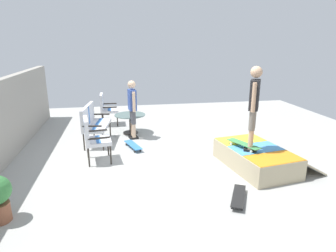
% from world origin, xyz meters
% --- Properties ---
extents(ground_plane, '(12.00, 12.00, 0.10)m').
position_xyz_m(ground_plane, '(0.00, 0.00, -0.05)').
color(ground_plane, '#A8A8A3').
extents(skate_ramp, '(2.01, 1.94, 0.45)m').
position_xyz_m(skate_ramp, '(-0.81, -1.45, 0.22)').
color(skate_ramp, tan).
rests_on(skate_ramp, ground_plane).
extents(patio_bench, '(1.31, 0.71, 1.02)m').
position_xyz_m(patio_bench, '(1.42, 2.13, 0.62)').
color(patio_bench, '#2D2823').
rests_on(patio_bench, ground_plane).
extents(patio_chair_near_house, '(0.63, 0.56, 1.02)m').
position_xyz_m(patio_chair_near_house, '(3.16, 1.85, 0.61)').
color(patio_chair_near_house, '#2D2823').
rests_on(patio_chair_near_house, ground_plane).
extents(patio_chair_by_wall, '(0.69, 0.63, 1.02)m').
position_xyz_m(patio_chair_by_wall, '(0.10, 2.04, 0.61)').
color(patio_chair_by_wall, '#2D2823').
rests_on(patio_chair_by_wall, ground_plane).
extents(patio_table, '(0.90, 0.90, 0.57)m').
position_xyz_m(patio_table, '(2.11, 1.12, 0.40)').
color(patio_table, '#2D2823').
rests_on(patio_table, ground_plane).
extents(person_watching, '(0.47, 0.29, 1.63)m').
position_xyz_m(person_watching, '(1.63, 1.07, 0.94)').
color(person_watching, black).
rests_on(person_watching, ground_plane).
extents(person_skater, '(0.43, 0.35, 1.73)m').
position_xyz_m(person_skater, '(-0.91, -1.23, 1.46)').
color(person_skater, black).
rests_on(person_skater, skate_ramp).
extents(skateboard_by_bench, '(0.82, 0.45, 0.10)m').
position_xyz_m(skateboard_by_bench, '(0.80, 1.12, 0.08)').
color(skateboard_by_bench, '#3372B2').
rests_on(skateboard_by_bench, ground_plane).
extents(skateboard_spare, '(0.80, 0.54, 0.10)m').
position_xyz_m(skateboard_spare, '(-2.06, -0.52, 0.08)').
color(skateboard_spare, black).
rests_on(skateboard_spare, ground_plane).
extents(skateboard_on_ramp, '(0.81, 0.51, 0.10)m').
position_xyz_m(skateboard_on_ramp, '(-0.77, -1.14, 0.53)').
color(skateboard_on_ramp, '#3F8C4C').
rests_on(skateboard_on_ramp, skate_ramp).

